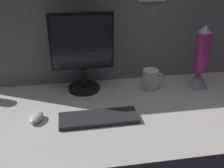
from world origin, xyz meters
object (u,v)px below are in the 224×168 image
(mouse, at_px, (36,118))
(lava_lamp, at_px, (200,62))
(mug_ceramic_white, at_px, (151,79))
(monitor, at_px, (82,50))
(keyboard, at_px, (99,118))

(mouse, bearing_deg, lava_lamp, 35.64)
(mug_ceramic_white, distance_m, lava_lamp, 0.30)
(mouse, distance_m, lava_lamp, 0.94)
(monitor, relative_size, mug_ceramic_white, 3.45)
(mouse, distance_m, mug_ceramic_white, 0.67)
(keyboard, height_order, mouse, mouse)
(keyboard, height_order, mug_ceramic_white, mug_ceramic_white)
(monitor, bearing_deg, keyboard, -82.50)
(mouse, bearing_deg, monitor, 72.31)
(monitor, relative_size, lava_lamp, 1.20)
(monitor, bearing_deg, lava_lamp, -6.47)
(monitor, xyz_separation_m, mug_ceramic_white, (0.38, -0.06, -0.18))
(keyboard, relative_size, mug_ceramic_white, 2.93)
(monitor, distance_m, keyboard, 0.40)
(monitor, height_order, mouse, monitor)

